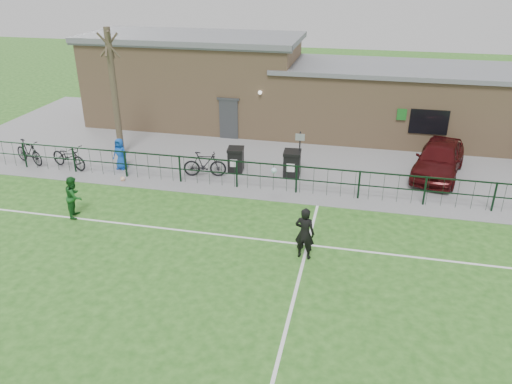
% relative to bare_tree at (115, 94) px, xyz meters
% --- Properties ---
extents(ground, '(90.00, 90.00, 0.00)m').
position_rel_bare_tree_xyz_m(ground, '(8.00, -10.50, -3.00)').
color(ground, '#265B1A').
rests_on(ground, ground).
extents(paving_strip, '(34.00, 13.00, 0.02)m').
position_rel_bare_tree_xyz_m(paving_strip, '(8.00, 3.00, -2.99)').
color(paving_strip, slate).
rests_on(paving_strip, ground).
extents(pitch_line_touch, '(28.00, 0.10, 0.01)m').
position_rel_bare_tree_xyz_m(pitch_line_touch, '(8.00, -2.70, -3.00)').
color(pitch_line_touch, white).
rests_on(pitch_line_touch, ground).
extents(pitch_line_mid, '(28.00, 0.10, 0.01)m').
position_rel_bare_tree_xyz_m(pitch_line_mid, '(8.00, -6.50, -3.00)').
color(pitch_line_mid, white).
rests_on(pitch_line_mid, ground).
extents(pitch_line_perp, '(0.10, 16.00, 0.01)m').
position_rel_bare_tree_xyz_m(pitch_line_perp, '(10.00, -10.50, -3.00)').
color(pitch_line_perp, white).
rests_on(pitch_line_perp, ground).
extents(perimeter_fence, '(28.00, 0.10, 1.20)m').
position_rel_bare_tree_xyz_m(perimeter_fence, '(8.00, -2.50, -2.40)').
color(perimeter_fence, black).
rests_on(perimeter_fence, ground).
extents(bare_tree, '(0.30, 0.30, 6.00)m').
position_rel_bare_tree_xyz_m(bare_tree, '(0.00, 0.00, 0.00)').
color(bare_tree, '#443829').
rests_on(bare_tree, ground).
extents(wheelie_bin_left, '(0.74, 0.82, 0.99)m').
position_rel_bare_tree_xyz_m(wheelie_bin_left, '(6.00, -0.77, -2.49)').
color(wheelie_bin_left, black).
rests_on(wheelie_bin_left, paving_strip).
extents(wheelie_bin_right, '(0.75, 0.84, 1.06)m').
position_rel_bare_tree_xyz_m(wheelie_bin_right, '(8.56, -0.81, -2.45)').
color(wheelie_bin_right, black).
rests_on(wheelie_bin_right, paving_strip).
extents(sign_post, '(0.07, 0.07, 2.00)m').
position_rel_bare_tree_xyz_m(sign_post, '(8.85, -0.65, -1.98)').
color(sign_post, black).
rests_on(sign_post, paving_strip).
extents(car_maroon, '(2.88, 4.85, 1.55)m').
position_rel_bare_tree_xyz_m(car_maroon, '(14.81, 0.68, -2.21)').
color(car_maroon, '#400B0D').
rests_on(car_maroon, paving_strip).
extents(bicycle_b, '(1.98, 1.21, 1.15)m').
position_rel_bare_tree_xyz_m(bicycle_b, '(-3.58, -2.08, -2.41)').
color(bicycle_b, black).
rests_on(bicycle_b, paving_strip).
extents(bicycle_c, '(2.22, 1.34, 1.10)m').
position_rel_bare_tree_xyz_m(bicycle_c, '(-1.48, -2.16, -2.43)').
color(bicycle_c, black).
rests_on(bicycle_c, paving_strip).
extents(bicycle_d, '(1.95, 0.87, 1.13)m').
position_rel_bare_tree_xyz_m(bicycle_d, '(4.85, -1.71, -2.41)').
color(bicycle_d, black).
rests_on(bicycle_d, paving_strip).
extents(spectator_child, '(0.75, 0.54, 1.44)m').
position_rel_bare_tree_xyz_m(spectator_child, '(0.86, -1.72, -2.26)').
color(spectator_child, '#134DB8').
rests_on(spectator_child, paving_strip).
extents(goalkeeper_kick, '(2.05, 3.45, 1.76)m').
position_rel_bare_tree_xyz_m(goalkeeper_kick, '(9.94, -7.20, -2.10)').
color(goalkeeper_kick, black).
rests_on(goalkeeper_kick, ground).
extents(outfield_player, '(0.79, 0.90, 1.57)m').
position_rel_bare_tree_xyz_m(outfield_player, '(1.32, -6.29, -2.21)').
color(outfield_player, '#18561F').
rests_on(outfield_player, ground).
extents(ball_ground, '(0.20, 0.20, 0.20)m').
position_rel_bare_tree_xyz_m(ball_ground, '(1.53, -2.96, -2.90)').
color(ball_ground, white).
rests_on(ball_ground, ground).
extents(clubhouse, '(24.25, 5.40, 4.96)m').
position_rel_bare_tree_xyz_m(clubhouse, '(7.12, 6.00, -0.78)').
color(clubhouse, tan).
rests_on(clubhouse, ground).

